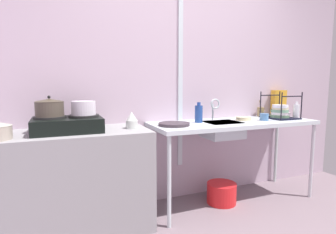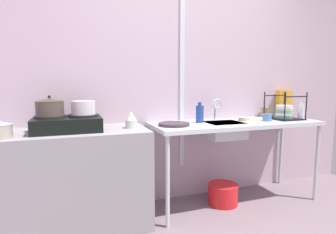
{
  "view_description": "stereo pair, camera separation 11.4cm",
  "coord_description": "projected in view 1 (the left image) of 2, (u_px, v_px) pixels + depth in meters",
  "views": [
    {
      "loc": [
        -1.23,
        -1.18,
        1.24
      ],
      "look_at": [
        -0.28,
        1.13,
        0.93
      ],
      "focal_mm": 28.92,
      "sensor_mm": 36.0,
      "label": 1
    },
    {
      "loc": [
        -1.12,
        -1.22,
        1.24
      ],
      "look_at": [
        -0.28,
        1.13,
        0.93
      ],
      "focal_mm": 28.92,
      "sensor_mm": 36.0,
      "label": 2
    }
  ],
  "objects": [
    {
      "name": "dish_rack",
      "position": [
        280.0,
        112.0,
        3.03
      ],
      "size": [
        0.3,
        0.34,
        0.3
      ],
      "color": "black",
      "rests_on": "counter_sink"
    },
    {
      "name": "small_bowl_on_drainboard",
      "position": [
        244.0,
        119.0,
        2.88
      ],
      "size": [
        0.16,
        0.16,
        0.04
      ],
      "primitive_type": "cylinder",
      "color": "beige",
      "rests_on": "counter_sink"
    },
    {
      "name": "bucket_on_floor",
      "position": [
        222.0,
        193.0,
        2.82
      ],
      "size": [
        0.31,
        0.31,
        0.21
      ],
      "primitive_type": "cylinder",
      "color": "red",
      "rests_on": "ground"
    },
    {
      "name": "counter_sink",
      "position": [
        234.0,
        127.0,
        2.81
      ],
      "size": [
        1.76,
        0.6,
        0.85
      ],
      "color": "silver",
      "rests_on": "ground"
    },
    {
      "name": "wall_back",
      "position": [
        180.0,
        87.0,
        2.91
      ],
      "size": [
        4.45,
        0.1,
        2.41
      ],
      "primitive_type": "cube",
      "color": "#BCA5B7",
      "rests_on": "ground"
    },
    {
      "name": "percolator",
      "position": [
        132.0,
        120.0,
        2.35
      ],
      "size": [
        0.1,
        0.1,
        0.15
      ],
      "color": "silver",
      "rests_on": "counter_concrete"
    },
    {
      "name": "pot_on_right_burner",
      "position": [
        84.0,
        108.0,
        2.22
      ],
      "size": [
        0.19,
        0.19,
        0.11
      ],
      "color": "silver",
      "rests_on": "stove"
    },
    {
      "name": "bottle_by_sink",
      "position": [
        199.0,
        114.0,
        2.71
      ],
      "size": [
        0.08,
        0.08,
        0.2
      ],
      "color": "navy",
      "rests_on": "counter_sink"
    },
    {
      "name": "cereal_box",
      "position": [
        279.0,
        103.0,
        3.32
      ],
      "size": [
        0.18,
        0.09,
        0.31
      ],
      "primitive_type": "cube",
      "rotation": [
        0.0,
        0.0,
        -0.09
      ],
      "color": "gold",
      "rests_on": "counter_sink"
    },
    {
      "name": "counter_concrete",
      "position": [
        72.0,
        182.0,
        2.25
      ],
      "size": [
        1.29,
        0.6,
        0.85
      ],
      "primitive_type": "cube",
      "color": "gray",
      "rests_on": "ground"
    },
    {
      "name": "cup_by_rack",
      "position": [
        264.0,
        117.0,
        2.86
      ],
      "size": [
        0.09,
        0.09,
        0.07
      ],
      "primitive_type": "cylinder",
      "color": "teal",
      "rests_on": "counter_sink"
    },
    {
      "name": "sink_basin",
      "position": [
        222.0,
        130.0,
        2.76
      ],
      "size": [
        0.37,
        0.32,
        0.16
      ],
      "primitive_type": "cube",
      "color": "silver",
      "rests_on": "counter_sink"
    },
    {
      "name": "faucet",
      "position": [
        215.0,
        106.0,
        2.87
      ],
      "size": [
        0.11,
        0.07,
        0.23
      ],
      "color": "silver",
      "rests_on": "counter_sink"
    },
    {
      "name": "frying_pan",
      "position": [
        174.0,
        124.0,
        2.51
      ],
      "size": [
        0.29,
        0.29,
        0.03
      ],
      "primitive_type": "cylinder",
      "color": "#362C33",
      "rests_on": "counter_sink"
    },
    {
      "name": "wall_metal_strip",
      "position": [
        180.0,
        75.0,
        2.83
      ],
      "size": [
        0.05,
        0.01,
        1.93
      ],
      "primitive_type": "cube",
      "color": "silver"
    },
    {
      "name": "pot_on_left_burner",
      "position": [
        50.0,
        107.0,
        2.12
      ],
      "size": [
        0.22,
        0.22,
        0.16
      ],
      "color": "#473E34",
      "rests_on": "stove"
    },
    {
      "name": "utensil_jar",
      "position": [
        261.0,
        112.0,
        3.23
      ],
      "size": [
        0.08,
        0.08,
        0.19
      ],
      "color": "olive",
      "rests_on": "counter_sink"
    },
    {
      "name": "stove",
      "position": [
        68.0,
        124.0,
        2.19
      ],
      "size": [
        0.53,
        0.4,
        0.13
      ],
      "color": "black",
      "rests_on": "counter_concrete"
    },
    {
      "name": "bottle_by_rack",
      "position": [
        296.0,
        111.0,
        3.0
      ],
      "size": [
        0.07,
        0.07,
        0.19
      ],
      "color": "white",
      "rests_on": "counter_sink"
    }
  ]
}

